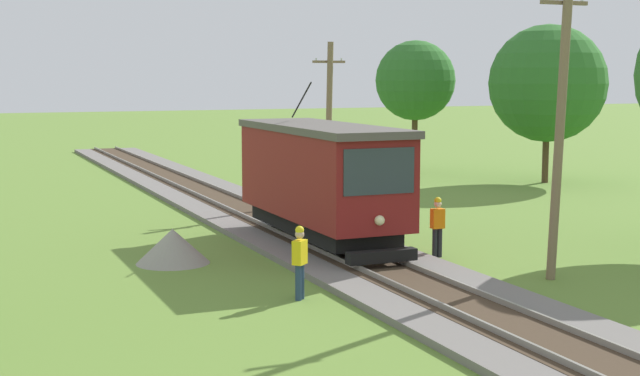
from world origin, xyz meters
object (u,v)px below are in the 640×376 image
track_worker (300,259)px  tree_right_far (548,83)px  utility_pole_near_tram (560,121)px  utility_pole_mid (329,122)px  red_tram (321,177)px  tree_left_far (415,81)px  second_worker (437,224)px  gravel_pile (173,246)px

track_worker → tree_right_far: bearing=88.6°
utility_pole_near_tram → utility_pole_mid: bearing=90.0°
red_tram → utility_pole_mid: 9.17m
utility_pole_near_tram → tree_left_far: (9.44, 24.83, 0.86)m
utility_pole_mid → tree_right_far: bearing=13.9°
utility_pole_mid → second_worker: 11.31m
utility_pole_mid → gravel_pile: bearing=-134.5°
utility_pole_near_tram → track_worker: 7.60m
utility_pole_near_tram → gravel_pile: utility_pole_near_tram is taller
red_tram → utility_pole_mid: size_ratio=1.28×
utility_pole_mid → track_worker: utility_pole_mid is taller
track_worker → tree_right_far: (20.01, 17.39, 3.92)m
red_tram → utility_pole_near_tram: size_ratio=1.05×
utility_pole_mid → tree_right_far: size_ratio=0.85×
utility_pole_near_tram → utility_pole_mid: utility_pole_near_tram is taller
track_worker → tree_right_far: tree_right_far is taller
utility_pole_near_tram → gravel_pile: (-8.65, 6.05, -3.65)m
second_worker → tree_left_far: size_ratio=0.25×
tree_left_far → track_worker: bearing=-124.1°
red_tram → tree_left_far: 22.71m
red_tram → track_worker: size_ratio=4.79×
utility_pole_mid → tree_right_far: tree_right_far is taller
red_tram → second_worker: 3.92m
gravel_pile → red_tram: bearing=6.7°
gravel_pile → tree_left_far: bearing=46.1°
red_tram → tree_left_far: size_ratio=1.19×
track_worker → tree_left_far: 29.39m
red_tram → utility_pole_mid: utility_pole_mid is taller
gravel_pile → tree_left_far: (18.08, 18.78, 4.51)m
tree_left_far → tree_right_far: tree_right_far is taller
gravel_pile → track_worker: bearing=-71.6°
red_tram → tree_right_far: 20.66m
red_tram → gravel_pile: (-4.82, -0.56, -1.70)m
second_worker → tree_right_far: size_ratio=0.23×
second_worker → tree_left_far: tree_left_far is taller
second_worker → utility_pole_near_tram: bearing=20.1°
gravel_pile → second_worker: size_ratio=1.17×
tree_right_far → gravel_pile: bearing=-151.0°
utility_pole_mid → tree_right_far: 13.61m
utility_pole_near_tram → second_worker: (-1.27, 3.89, -3.16)m
utility_pole_mid → second_worker: bearing=-96.6°
second_worker → tree_left_far: (10.71, 20.94, 4.03)m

